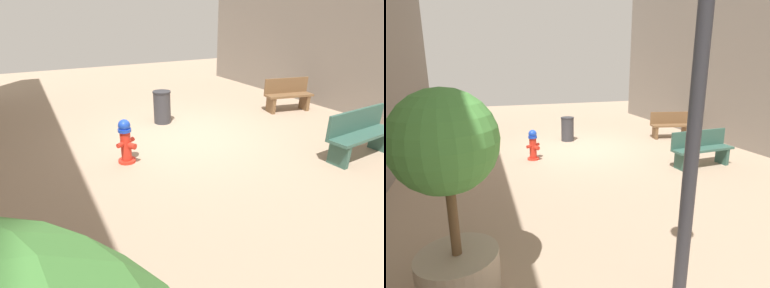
{
  "view_description": "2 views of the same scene",
  "coord_description": "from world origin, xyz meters",
  "views": [
    {
      "loc": [
        3.07,
        6.03,
        2.64
      ],
      "look_at": [
        0.9,
        2.06,
        0.74
      ],
      "focal_mm": 28.74,
      "sensor_mm": 36.0,
      "label": 1
    },
    {
      "loc": [
        3.03,
        9.18,
        2.65
      ],
      "look_at": [
        0.55,
        1.63,
        0.6
      ],
      "focal_mm": 29.04,
      "sensor_mm": 36.0,
      "label": 2
    }
  ],
  "objects": [
    {
      "name": "street_lamp",
      "position": [
        1.09,
        6.8,
        2.42
      ],
      "size": [
        0.36,
        0.36,
        3.91
      ],
      "color": "#2D2D33",
      "rests_on": "ground_plane"
    },
    {
      "name": "fire_hydrant",
      "position": [
        1.59,
        0.69,
        0.43
      ],
      "size": [
        0.41,
        0.4,
        0.87
      ],
      "color": "red",
      "rests_on": "ground_plane"
    },
    {
      "name": "planter_tree",
      "position": [
        3.38,
        5.74,
        1.48
      ],
      "size": [
        1.15,
        1.15,
        2.43
      ],
      "color": "tan",
      "rests_on": "ground_plane"
    },
    {
      "name": "bench_far",
      "position": [
        -2.56,
        2.65,
        0.5
      ],
      "size": [
        1.77,
        0.54,
        0.95
      ],
      "color": "#33594C",
      "rests_on": "ground_plane"
    },
    {
      "name": "bench_near",
      "position": [
        -3.68,
        -0.43,
        0.48
      ],
      "size": [
        1.47,
        0.73,
        0.95
      ],
      "color": "brown",
      "rests_on": "ground_plane"
    },
    {
      "name": "trash_bin",
      "position": [
        0.03,
        -1.17,
        0.42
      ],
      "size": [
        0.47,
        0.47,
        0.84
      ],
      "color": "#38383D",
      "rests_on": "ground_plane"
    },
    {
      "name": "ground_plane",
      "position": [
        0.0,
        0.0,
        0.0
      ],
      "size": [
        23.4,
        23.4,
        0.0
      ],
      "primitive_type": "plane",
      "color": "tan"
    }
  ]
}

